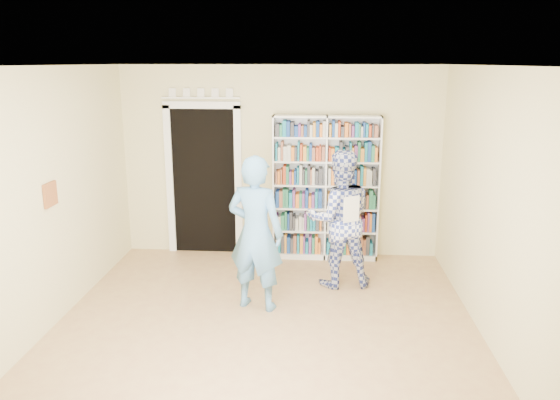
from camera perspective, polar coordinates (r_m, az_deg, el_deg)
name	(u,v)px	position (r m, az deg, el deg)	size (l,w,h in m)	color
floor	(263,334)	(5.82, -1.76, -13.80)	(5.00, 5.00, 0.00)	#A2714E
ceiling	(261,66)	(5.13, -1.99, 13.86)	(5.00, 5.00, 0.00)	white
wall_back	(280,162)	(7.75, 0.03, 3.96)	(4.50, 4.50, 0.00)	beige
wall_left	(39,204)	(5.98, -23.85, -0.38)	(5.00, 5.00, 0.00)	beige
wall_right	(499,212)	(5.56, 21.87, -1.22)	(5.00, 5.00, 0.00)	beige
bookshelf	(326,188)	(7.64, 4.80, 1.28)	(1.48, 0.28, 2.03)	white
doorway	(204,173)	(7.91, -7.96, 2.78)	(1.10, 0.08, 2.43)	black
wall_art	(50,194)	(6.13, -22.88, 0.54)	(0.03, 0.25, 0.25)	brown
man_blue	(256,233)	(6.08, -2.56, -3.50)	(0.64, 0.42, 1.77)	#558DBE
man_plaid	(339,219)	(6.75, 6.22, -1.99)	(0.83, 0.65, 1.71)	navy
paper_sheet	(351,209)	(6.46, 7.47, -0.96)	(0.22, 0.01, 0.31)	white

